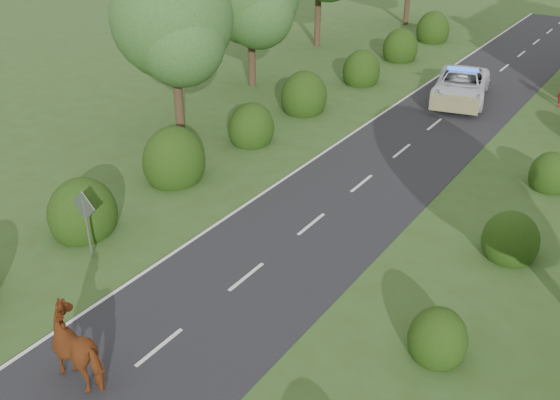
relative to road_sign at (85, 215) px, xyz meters
The scene contains 9 objects.
ground 5.63m from the road_sign, 21.80° to the right, with size 120.00×120.00×0.00m, color #364C1C.
road 14.03m from the road_sign, 68.96° to the left, with size 6.00×70.00×0.02m, color black.
road_markings 11.56m from the road_sign, 72.72° to the left, with size 4.96×70.00×0.01m.
hedgerow_left 9.85m from the road_sign, 98.87° to the left, with size 2.75×50.41×3.00m.
hedgerow_right 14.85m from the road_sign, 38.46° to the left, with size 2.10×45.78×2.10m.
tree_left_a 11.55m from the road_sign, 115.73° to the left, with size 5.74×5.60×8.38m.
road_sign is the anchor object (origin of this frame).
cow 5.67m from the road_sign, 42.51° to the right, with size 1.23×2.33×1.65m, color #612A10.
police_van 22.87m from the road_sign, 78.14° to the left, with size 4.11×6.54×1.83m.
Camera 1 is at (10.11, -9.03, 11.77)m, focal length 40.00 mm.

